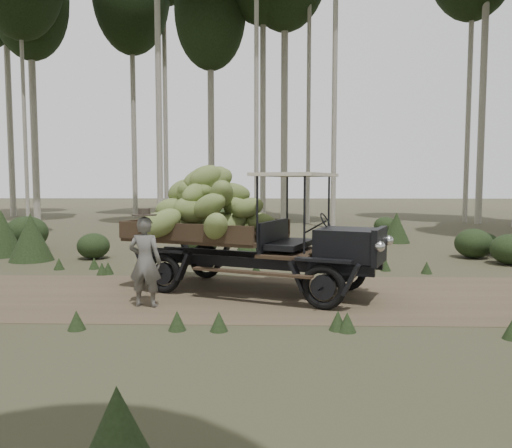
# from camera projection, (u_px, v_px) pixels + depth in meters

# --- Properties ---
(ground) EXTENTS (120.00, 120.00, 0.00)m
(ground) POSITION_uv_depth(u_px,v_px,m) (285.00, 296.00, 9.66)
(ground) COLOR #473D2B
(ground) RESTS_ON ground
(dirt_track) EXTENTS (70.00, 4.00, 0.01)m
(dirt_track) POSITION_uv_depth(u_px,v_px,m) (285.00, 296.00, 9.66)
(dirt_track) COLOR brown
(dirt_track) RESTS_ON ground
(banana_truck) EXTENTS (5.40, 3.51, 2.65)m
(banana_truck) POSITION_uv_depth(u_px,v_px,m) (225.00, 215.00, 10.17)
(banana_truck) COLOR black
(banana_truck) RESTS_ON ground
(farmer) EXTENTS (0.64, 0.48, 1.75)m
(farmer) POSITION_uv_depth(u_px,v_px,m) (145.00, 261.00, 8.79)
(farmer) COLOR #585651
(farmer) RESTS_ON ground
(undergrowth) EXTENTS (25.39, 22.84, 1.39)m
(undergrowth) POSITION_uv_depth(u_px,v_px,m) (258.00, 267.00, 9.63)
(undergrowth) COLOR #233319
(undergrowth) RESTS_ON ground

